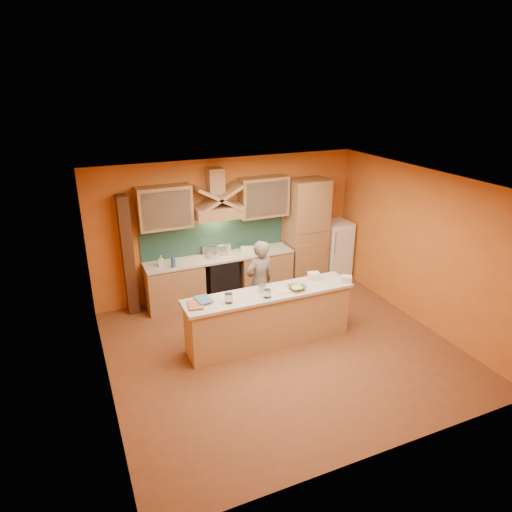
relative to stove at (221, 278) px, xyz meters
name	(u,v)px	position (x,y,z in m)	size (l,w,h in m)	color
floor	(282,349)	(0.30, -2.20, -0.45)	(5.50, 5.00, 0.01)	brown
ceiling	(286,184)	(0.30, -2.20, 2.35)	(5.50, 5.00, 0.01)	white
wall_back	(228,227)	(0.30, 0.30, 0.95)	(5.50, 0.02, 2.80)	#C56A26
wall_front	(386,357)	(0.30, -4.70, 0.95)	(5.50, 0.02, 2.80)	#C56A26
wall_left	(100,305)	(-2.45, -2.20, 0.95)	(0.02, 5.00, 2.80)	#C56A26
wall_right	(422,248)	(3.05, -2.20, 0.95)	(0.02, 5.00, 2.80)	#C56A26
base_cabinet_left	(175,287)	(-0.95, 0.00, -0.02)	(1.10, 0.60, 0.86)	#A5774B
base_cabinet_right	(263,271)	(0.95, 0.00, -0.02)	(1.10, 0.60, 0.86)	#A5774B
counter_top	(220,257)	(0.00, 0.00, 0.45)	(3.00, 0.62, 0.04)	beige
stove	(221,278)	(0.00, 0.00, 0.00)	(0.60, 0.58, 0.90)	black
backsplash	(215,236)	(0.00, 0.28, 0.80)	(3.00, 0.03, 0.70)	#1A3A31
range_hood	(218,212)	(0.00, 0.05, 1.37)	(0.92, 0.50, 0.24)	#A5774B
hood_chimney	(215,181)	(0.00, 0.15, 1.95)	(0.30, 0.30, 0.50)	#A5774B
upper_cabinet_left	(165,207)	(-1.00, 0.12, 1.55)	(1.00, 0.35, 0.80)	#A5774B
upper_cabinet_right	(264,197)	(1.00, 0.12, 1.55)	(1.00, 0.35, 0.80)	#A5774B
pantry_column	(306,233)	(1.95, 0.00, 0.70)	(0.80, 0.60, 2.30)	#A5774B
fridge	(335,250)	(2.70, 0.00, 0.20)	(0.58, 0.60, 1.30)	white
trim_column_left	(128,256)	(-1.75, 0.15, 0.70)	(0.20, 0.30, 2.30)	#472816
island_body	(269,319)	(0.20, -1.90, -0.01)	(2.80, 0.55, 0.88)	tan
island_top	(269,293)	(0.20, -1.90, 0.47)	(2.90, 0.62, 0.05)	beige
person	(259,282)	(0.33, -1.19, 0.34)	(0.58, 0.38, 1.59)	#70665B
pot_large	(214,254)	(-0.13, 0.02, 0.54)	(0.26, 0.26, 0.18)	silver
pot_small	(222,252)	(0.08, 0.08, 0.52)	(0.21, 0.21, 0.14)	#AEACB3
soap_bottle_a	(161,261)	(-1.18, -0.05, 0.58)	(0.10, 0.10, 0.21)	silver
soap_bottle_b	(173,261)	(-0.98, -0.17, 0.59)	(0.10, 0.10, 0.25)	#304A84
bowl_back	(261,246)	(0.94, 0.12, 0.50)	(0.22, 0.22, 0.07)	silver
dish_rack	(247,250)	(0.59, 0.02, 0.52)	(0.26, 0.20, 0.09)	white
book_lower	(188,306)	(-1.17, -1.87, 0.51)	(0.23, 0.31, 0.03)	#B45940
book_upper	(197,301)	(-1.01, -1.80, 0.53)	(0.23, 0.31, 0.02)	teal
jar_large	(229,298)	(-0.55, -1.99, 0.57)	(0.13, 0.13, 0.15)	silver
jar_small	(267,294)	(0.09, -2.06, 0.56)	(0.13, 0.13, 0.13)	white
kitchen_scale	(262,289)	(0.10, -1.84, 0.54)	(0.12, 0.12, 0.10)	silver
mixing_bowl	(297,288)	(0.66, -2.00, 0.53)	(0.28, 0.28, 0.07)	silver
cloth	(283,291)	(0.41, -1.98, 0.50)	(0.23, 0.17, 0.02)	beige
grocery_bag_a	(314,276)	(1.12, -1.75, 0.56)	(0.19, 0.15, 0.12)	beige
grocery_bag_b	(346,279)	(1.58, -2.07, 0.55)	(0.18, 0.14, 0.11)	beige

